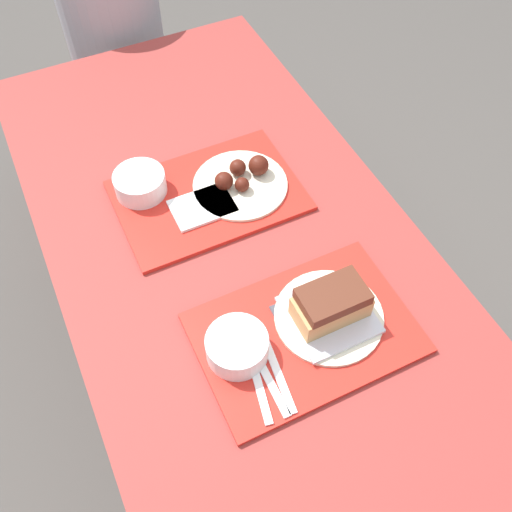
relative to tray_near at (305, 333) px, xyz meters
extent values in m
plane|color=#4C4742|center=(-0.03, 0.22, -0.77)|extent=(12.00, 12.00, 0.00)
cube|color=maroon|center=(-0.03, 0.22, -0.03)|extent=(0.83, 1.84, 0.04)
cylinder|color=maroon|center=(-0.39, 1.06, -0.41)|extent=(0.07, 0.07, 0.73)
cylinder|color=maroon|center=(0.32, 1.06, -0.41)|extent=(0.07, 0.07, 0.73)
cube|color=maroon|center=(-0.03, 1.36, -0.33)|extent=(0.79, 0.28, 0.04)
cylinder|color=maroon|center=(-0.37, 1.36, -0.56)|extent=(0.06, 0.06, 0.42)
cylinder|color=maroon|center=(0.30, 1.36, -0.56)|extent=(0.06, 0.06, 0.42)
cube|color=red|center=(0.00, 0.00, 0.00)|extent=(0.45, 0.31, 0.01)
cube|color=red|center=(-0.03, 0.44, 0.00)|extent=(0.45, 0.31, 0.01)
cylinder|color=white|center=(-0.15, 0.02, 0.03)|extent=(0.13, 0.13, 0.06)
cylinder|color=beige|center=(-0.15, 0.02, 0.06)|extent=(0.11, 0.11, 0.01)
cylinder|color=beige|center=(0.06, 0.01, 0.01)|extent=(0.23, 0.23, 0.01)
cube|color=silver|center=(0.06, 0.01, 0.02)|extent=(0.17, 0.17, 0.01)
cube|color=tan|center=(0.06, 0.01, 0.05)|extent=(0.15, 0.08, 0.05)
cube|color=#562819|center=(0.06, 0.01, 0.09)|extent=(0.14, 0.09, 0.03)
cube|color=white|center=(-0.12, -0.06, 0.01)|extent=(0.02, 0.17, 0.00)
cube|color=white|center=(-0.09, -0.06, 0.01)|extent=(0.04, 0.17, 0.00)
cube|color=white|center=(-0.14, -0.06, 0.01)|extent=(0.05, 0.17, 0.00)
cube|color=#3F3F47|center=(-0.02, 0.07, 0.01)|extent=(0.04, 0.03, 0.01)
cylinder|color=white|center=(-0.18, 0.52, 0.03)|extent=(0.13, 0.13, 0.06)
cylinder|color=beige|center=(-0.18, 0.52, 0.06)|extent=(0.11, 0.11, 0.01)
cylinder|color=beige|center=(0.05, 0.43, 0.01)|extent=(0.24, 0.24, 0.01)
sphere|color=#4C190F|center=(0.11, 0.45, 0.04)|extent=(0.05, 0.05, 0.05)
sphere|color=#4C190F|center=(0.06, 0.47, 0.03)|extent=(0.04, 0.04, 0.04)
sphere|color=#4C190F|center=(0.01, 0.44, 0.04)|extent=(0.05, 0.05, 0.05)
sphere|color=#4C190F|center=(0.05, 0.41, 0.03)|extent=(0.04, 0.04, 0.04)
cube|color=white|center=(-0.06, 0.41, 0.01)|extent=(0.15, 0.10, 0.01)
cylinder|color=#9E9EA3|center=(-0.01, 1.36, -0.06)|extent=(0.33, 0.33, 0.51)
camera|label=1|loc=(-0.34, -0.47, 1.06)|focal=40.00mm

